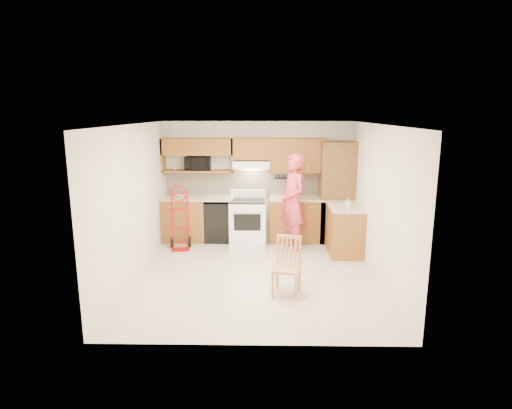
{
  "coord_description": "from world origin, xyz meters",
  "views": [
    {
      "loc": [
        0.13,
        -6.81,
        2.7
      ],
      "look_at": [
        0.0,
        0.5,
        1.1
      ],
      "focal_mm": 29.92,
      "sensor_mm": 36.0,
      "label": 1
    }
  ],
  "objects_px": {
    "microwave": "(198,163)",
    "range": "(248,219)",
    "person": "(293,202)",
    "dining_chair": "(287,267)",
    "hand_truck": "(180,221)"
  },
  "relations": [
    {
      "from": "microwave",
      "to": "hand_truck",
      "type": "distance_m",
      "value": 1.32
    },
    {
      "from": "person",
      "to": "dining_chair",
      "type": "distance_m",
      "value": 2.23
    },
    {
      "from": "microwave",
      "to": "dining_chair",
      "type": "distance_m",
      "value": 3.57
    },
    {
      "from": "person",
      "to": "hand_truck",
      "type": "height_order",
      "value": "person"
    },
    {
      "from": "microwave",
      "to": "person",
      "type": "bearing_deg",
      "value": -21.55
    },
    {
      "from": "range",
      "to": "person",
      "type": "bearing_deg",
      "value": -19.33
    },
    {
      "from": "microwave",
      "to": "hand_truck",
      "type": "relative_size",
      "value": 0.45
    },
    {
      "from": "person",
      "to": "dining_chair",
      "type": "bearing_deg",
      "value": -28.75
    },
    {
      "from": "person",
      "to": "hand_truck",
      "type": "xyz_separation_m",
      "value": [
        -2.23,
        -0.02,
        -0.38
      ]
    },
    {
      "from": "microwave",
      "to": "range",
      "type": "bearing_deg",
      "value": -22.6
    },
    {
      "from": "hand_truck",
      "to": "microwave",
      "type": "bearing_deg",
      "value": 62.12
    },
    {
      "from": "person",
      "to": "dining_chair",
      "type": "height_order",
      "value": "person"
    },
    {
      "from": "hand_truck",
      "to": "dining_chair",
      "type": "distance_m",
      "value": 2.93
    },
    {
      "from": "microwave",
      "to": "range",
      "type": "height_order",
      "value": "microwave"
    },
    {
      "from": "range",
      "to": "hand_truck",
      "type": "relative_size",
      "value": 0.93
    }
  ]
}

